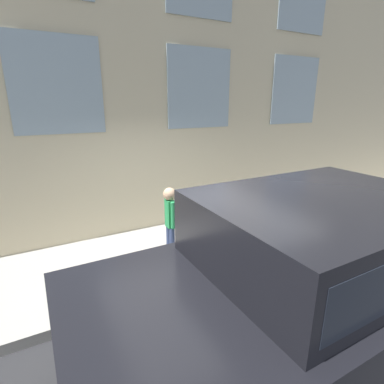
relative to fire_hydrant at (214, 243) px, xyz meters
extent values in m
plane|color=#2D2D30|center=(-0.37, 0.55, -0.52)|extent=(80.00, 80.00, 0.00)
cube|color=#B2ADA3|center=(0.78, 0.55, -0.45)|extent=(2.30, 60.00, 0.15)
cube|color=#8C9EA8|center=(1.91, -3.52, 2.47)|extent=(0.03, 1.46, 1.58)
cube|color=#8C9EA8|center=(1.91, -0.81, 2.47)|extent=(0.03, 1.46, 1.58)
cube|color=#8C9EA8|center=(1.91, 1.90, 2.47)|extent=(0.03, 1.46, 1.58)
cylinder|color=#2D7260|center=(0.00, 0.00, -0.35)|extent=(0.32, 0.32, 0.04)
cylinder|color=#2D7260|center=(0.00, 0.00, -0.07)|extent=(0.24, 0.24, 0.61)
sphere|color=#2C5D50|center=(0.00, 0.00, 0.23)|extent=(0.25, 0.25, 0.25)
cylinder|color=black|center=(0.00, 0.00, 0.31)|extent=(0.08, 0.08, 0.10)
cylinder|color=#2D7260|center=(0.00, -0.17, 0.00)|extent=(0.09, 0.10, 0.09)
cylinder|color=#2D7260|center=(0.00, 0.17, 0.00)|extent=(0.09, 0.10, 0.09)
cylinder|color=navy|center=(0.36, 0.58, -0.07)|extent=(0.09, 0.09, 0.62)
cylinder|color=navy|center=(0.49, 0.58, -0.07)|extent=(0.09, 0.09, 0.62)
cube|color=#268C4C|center=(0.43, 0.58, 0.47)|extent=(0.17, 0.12, 0.46)
cylinder|color=#268C4C|center=(0.31, 0.58, 0.48)|extent=(0.07, 0.07, 0.44)
cylinder|color=#268C4C|center=(0.55, 0.58, 0.48)|extent=(0.07, 0.07, 0.44)
sphere|color=tan|center=(0.43, 0.58, 0.81)|extent=(0.21, 0.21, 0.21)
cylinder|color=black|center=(-0.98, 1.51, -0.15)|extent=(0.24, 0.75, 0.75)
cylinder|color=black|center=(-0.98, -1.65, -0.15)|extent=(0.24, 0.75, 0.75)
cube|color=black|center=(-1.90, -0.07, 0.25)|extent=(2.08, 5.11, 0.79)
cube|color=black|center=(-1.90, -0.07, 0.98)|extent=(1.83, 2.45, 0.68)
cube|color=#1E232D|center=(-1.90, -0.07, 0.98)|extent=(1.84, 2.26, 0.43)
camera|label=1|loc=(-3.73, 2.43, 2.21)|focal=28.00mm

